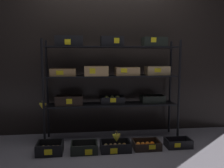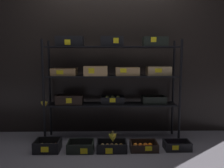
% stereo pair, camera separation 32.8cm
% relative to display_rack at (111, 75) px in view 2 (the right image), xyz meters
% --- Properties ---
extents(ground_plane, '(10.00, 10.00, 0.00)m').
position_rel_display_rack_xyz_m(ground_plane, '(0.02, -0.01, -0.92)').
color(ground_plane, slate).
extents(storefront_wall, '(4.24, 0.12, 2.26)m').
position_rel_display_rack_xyz_m(storefront_wall, '(0.02, 0.36, 0.21)').
color(storefront_wall, black).
rests_on(storefront_wall, ground_plane).
extents(display_rack, '(1.96, 0.37, 1.46)m').
position_rel_display_rack_xyz_m(display_rack, '(0.00, 0.00, 0.00)').
color(display_rack, black).
rests_on(display_rack, ground_plane).
extents(crate_ground_kiwi, '(0.31, 0.27, 0.14)m').
position_rel_display_rack_xyz_m(crate_ground_kiwi, '(-0.80, -0.45, -0.87)').
color(crate_ground_kiwi, black).
rests_on(crate_ground_kiwi, ground_plane).
extents(crate_ground_plum, '(0.33, 0.25, 0.12)m').
position_rel_display_rack_xyz_m(crate_ground_plum, '(-0.38, -0.47, -0.87)').
color(crate_ground_plum, black).
rests_on(crate_ground_plum, ground_plane).
extents(crate_ground_center_kiwi, '(0.38, 0.25, 0.12)m').
position_rel_display_rack_xyz_m(crate_ground_center_kiwi, '(0.01, -0.46, -0.87)').
color(crate_ground_center_kiwi, black).
rests_on(crate_ground_center_kiwi, ground_plane).
extents(crate_ground_tangerine, '(0.34, 0.26, 0.10)m').
position_rel_display_rack_xyz_m(crate_ground_tangerine, '(0.41, -0.44, -0.88)').
color(crate_ground_tangerine, black).
rests_on(crate_ground_tangerine, ground_plane).
extents(crate_ground_rightmost_plum, '(0.33, 0.21, 0.11)m').
position_rel_display_rack_xyz_m(crate_ground_rightmost_plum, '(0.84, -0.44, -0.88)').
color(crate_ground_rightmost_plum, black).
rests_on(crate_ground_rightmost_plum, ground_plane).
extents(banana_bunch_loose, '(0.12, 0.03, 0.14)m').
position_rel_display_rack_xyz_m(banana_bunch_loose, '(0.02, -0.47, -0.74)').
color(banana_bunch_loose, brown).
rests_on(banana_bunch_loose, crate_ground_center_kiwi).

